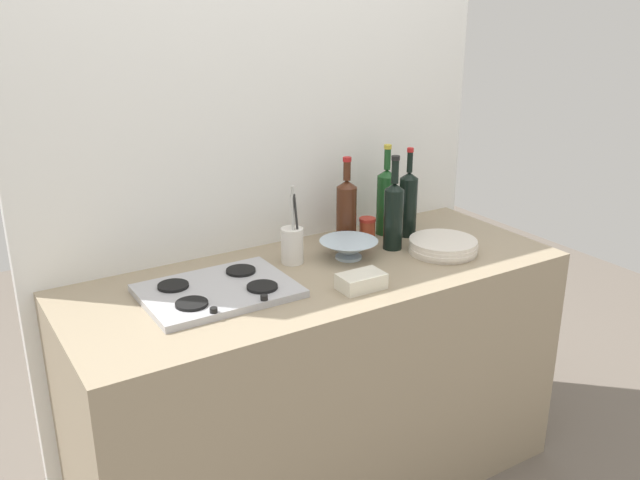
{
  "coord_description": "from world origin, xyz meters",
  "views": [
    {
      "loc": [
        -1.18,
        -1.91,
        1.84
      ],
      "look_at": [
        0.0,
        0.0,
        1.02
      ],
      "focal_mm": 38.47,
      "sensor_mm": 36.0,
      "label": 1
    }
  ],
  "objects_px": {
    "condiment_jar_front": "(367,228)",
    "mixing_bowl": "(349,248)",
    "stovetop_hob": "(218,291)",
    "wine_bottle_leftmost": "(346,209)",
    "plate_stack": "(443,246)",
    "wine_bottle_rightmost": "(408,203)",
    "butter_dish": "(361,281)",
    "wine_bottle_mid_left": "(394,214)",
    "wine_bottle_mid_right": "(386,200)",
    "utensil_crock": "(292,244)"
  },
  "relations": [
    {
      "from": "condiment_jar_front",
      "to": "mixing_bowl",
      "type": "bearing_deg",
      "value": -143.35
    },
    {
      "from": "stovetop_hob",
      "to": "wine_bottle_leftmost",
      "type": "xyz_separation_m",
      "value": [
        0.64,
        0.2,
        0.12
      ]
    },
    {
      "from": "plate_stack",
      "to": "wine_bottle_leftmost",
      "type": "bearing_deg",
      "value": 129.81
    },
    {
      "from": "wine_bottle_leftmost",
      "to": "mixing_bowl",
      "type": "bearing_deg",
      "value": -120.85
    },
    {
      "from": "mixing_bowl",
      "to": "plate_stack",
      "type": "bearing_deg",
      "value": -22.76
    },
    {
      "from": "wine_bottle_rightmost",
      "to": "butter_dish",
      "type": "height_order",
      "value": "wine_bottle_rightmost"
    },
    {
      "from": "stovetop_hob",
      "to": "butter_dish",
      "type": "distance_m",
      "value": 0.48
    },
    {
      "from": "mixing_bowl",
      "to": "butter_dish",
      "type": "height_order",
      "value": "mixing_bowl"
    },
    {
      "from": "mixing_bowl",
      "to": "condiment_jar_front",
      "type": "distance_m",
      "value": 0.23
    },
    {
      "from": "wine_bottle_mid_left",
      "to": "mixing_bowl",
      "type": "relative_size",
      "value": 1.67
    },
    {
      "from": "wine_bottle_rightmost",
      "to": "wine_bottle_leftmost",
      "type": "bearing_deg",
      "value": 165.04
    },
    {
      "from": "wine_bottle_mid_left",
      "to": "butter_dish",
      "type": "xyz_separation_m",
      "value": [
        -0.32,
        -0.25,
        -0.11
      ]
    },
    {
      "from": "stovetop_hob",
      "to": "wine_bottle_mid_right",
      "type": "bearing_deg",
      "value": 13.29
    },
    {
      "from": "stovetop_hob",
      "to": "wine_bottle_rightmost",
      "type": "bearing_deg",
      "value": 8.31
    },
    {
      "from": "wine_bottle_leftmost",
      "to": "wine_bottle_mid_right",
      "type": "relative_size",
      "value": 0.93
    },
    {
      "from": "wine_bottle_leftmost",
      "to": "butter_dish",
      "type": "distance_m",
      "value": 0.47
    },
    {
      "from": "wine_bottle_mid_left",
      "to": "condiment_jar_front",
      "type": "distance_m",
      "value": 0.17
    },
    {
      "from": "condiment_jar_front",
      "to": "stovetop_hob",
      "type": "bearing_deg",
      "value": -166.22
    },
    {
      "from": "wine_bottle_leftmost",
      "to": "mixing_bowl",
      "type": "distance_m",
      "value": 0.2
    },
    {
      "from": "wine_bottle_rightmost",
      "to": "wine_bottle_mid_right",
      "type": "bearing_deg",
      "value": 132.51
    },
    {
      "from": "wine_bottle_rightmost",
      "to": "butter_dish",
      "type": "xyz_separation_m",
      "value": [
        -0.46,
        -0.34,
        -0.11
      ]
    },
    {
      "from": "wine_bottle_mid_left",
      "to": "utensil_crock",
      "type": "height_order",
      "value": "wine_bottle_mid_left"
    },
    {
      "from": "wine_bottle_mid_left",
      "to": "butter_dish",
      "type": "bearing_deg",
      "value": -142.15
    },
    {
      "from": "plate_stack",
      "to": "wine_bottle_mid_right",
      "type": "bearing_deg",
      "value": 100.45
    },
    {
      "from": "butter_dish",
      "to": "utensil_crock",
      "type": "xyz_separation_m",
      "value": [
        -0.08,
        0.32,
        0.05
      ]
    },
    {
      "from": "wine_bottle_leftmost",
      "to": "mixing_bowl",
      "type": "relative_size",
      "value": 1.57
    },
    {
      "from": "stovetop_hob",
      "to": "wine_bottle_mid_left",
      "type": "relative_size",
      "value": 1.34
    },
    {
      "from": "stovetop_hob",
      "to": "utensil_crock",
      "type": "relative_size",
      "value": 1.68
    },
    {
      "from": "butter_dish",
      "to": "plate_stack",
      "type": "bearing_deg",
      "value": 13.75
    },
    {
      "from": "wine_bottle_leftmost",
      "to": "wine_bottle_rightmost",
      "type": "relative_size",
      "value": 0.95
    },
    {
      "from": "stovetop_hob",
      "to": "wine_bottle_mid_left",
      "type": "bearing_deg",
      "value": 3.14
    },
    {
      "from": "wine_bottle_mid_left",
      "to": "wine_bottle_mid_right",
      "type": "xyz_separation_m",
      "value": [
        0.08,
        0.15,
        0.0
      ]
    },
    {
      "from": "stovetop_hob",
      "to": "wine_bottle_rightmost",
      "type": "xyz_separation_m",
      "value": [
        0.89,
        0.13,
        0.13
      ]
    },
    {
      "from": "plate_stack",
      "to": "mixing_bowl",
      "type": "height_order",
      "value": "mixing_bowl"
    },
    {
      "from": "plate_stack",
      "to": "wine_bottle_leftmost",
      "type": "xyz_separation_m",
      "value": [
        -0.25,
        0.3,
        0.11
      ]
    },
    {
      "from": "wine_bottle_mid_right",
      "to": "utensil_crock",
      "type": "relative_size",
      "value": 1.27
    },
    {
      "from": "wine_bottle_mid_left",
      "to": "condiment_jar_front",
      "type": "relative_size",
      "value": 4.14
    },
    {
      "from": "stovetop_hob",
      "to": "mixing_bowl",
      "type": "relative_size",
      "value": 2.24
    },
    {
      "from": "plate_stack",
      "to": "condiment_jar_front",
      "type": "xyz_separation_m",
      "value": [
        -0.16,
        0.28,
        0.02
      ]
    },
    {
      "from": "wine_bottle_mid_right",
      "to": "utensil_crock",
      "type": "bearing_deg",
      "value": -170.51
    },
    {
      "from": "plate_stack",
      "to": "wine_bottle_rightmost",
      "type": "distance_m",
      "value": 0.25
    },
    {
      "from": "wine_bottle_leftmost",
      "to": "wine_bottle_mid_left",
      "type": "distance_m",
      "value": 0.19
    },
    {
      "from": "stovetop_hob",
      "to": "plate_stack",
      "type": "height_order",
      "value": "plate_stack"
    },
    {
      "from": "plate_stack",
      "to": "butter_dish",
      "type": "bearing_deg",
      "value": -166.25
    },
    {
      "from": "wine_bottle_mid_right",
      "to": "condiment_jar_front",
      "type": "bearing_deg",
      "value": -170.24
    },
    {
      "from": "stovetop_hob",
      "to": "wine_bottle_mid_left",
      "type": "xyz_separation_m",
      "value": [
        0.75,
        0.04,
        0.13
      ]
    },
    {
      "from": "wine_bottle_leftmost",
      "to": "stovetop_hob",
      "type": "bearing_deg",
      "value": -162.81
    },
    {
      "from": "plate_stack",
      "to": "mixing_bowl",
      "type": "relative_size",
      "value": 1.21
    },
    {
      "from": "condiment_jar_front",
      "to": "wine_bottle_rightmost",
      "type": "bearing_deg",
      "value": -16.47
    },
    {
      "from": "wine_bottle_leftmost",
      "to": "butter_dish",
      "type": "height_order",
      "value": "wine_bottle_leftmost"
    }
  ]
}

